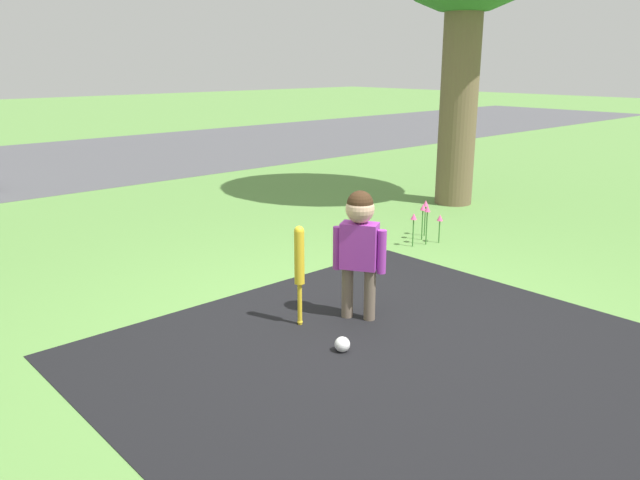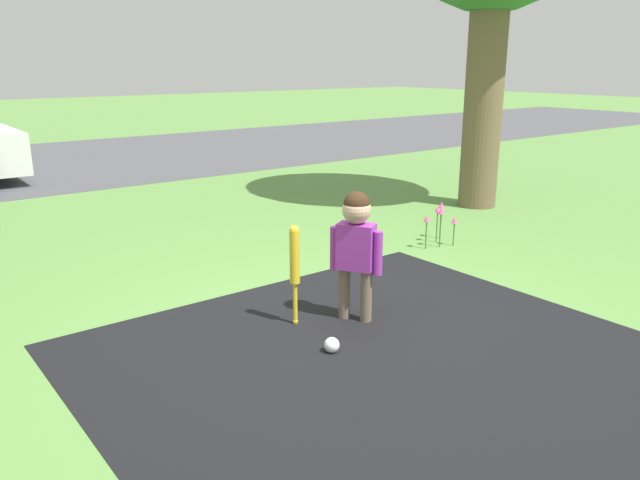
{
  "view_description": "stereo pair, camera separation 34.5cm",
  "coord_description": "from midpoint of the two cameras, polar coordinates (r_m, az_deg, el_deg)",
  "views": [
    {
      "loc": [
        -2.83,
        -2.79,
        1.74
      ],
      "look_at": [
        0.1,
        0.44,
        0.49
      ],
      "focal_mm": 35.0,
      "sensor_mm": 36.0,
      "label": 1
    },
    {
      "loc": [
        -2.57,
        -3.02,
        1.74
      ],
      "look_at": [
        0.1,
        0.44,
        0.49
      ],
      "focal_mm": 35.0,
      "sensor_mm": 36.0,
      "label": 2
    }
  ],
  "objects": [
    {
      "name": "street_strip",
      "position": [
        12.04,
        -24.43,
        6.28
      ],
      "size": [
        40.0,
        6.0,
        0.01
      ],
      "color": "#4C4C51",
      "rests_on": "ground"
    },
    {
      "name": "baseball_bat",
      "position": [
        4.17,
        0.04,
        -1.96
      ],
      "size": [
        0.07,
        0.07,
        0.7
      ],
      "color": "yellow",
      "rests_on": "ground"
    },
    {
      "name": "ground_plane",
      "position": [
        4.33,
        4.85,
        -7.77
      ],
      "size": [
        60.0,
        60.0,
        0.0
      ],
      "primitive_type": "plane",
      "color": "#5B8C42"
    },
    {
      "name": "flower_bed",
      "position": [
        6.24,
        12.51,
        2.2
      ],
      "size": [
        0.46,
        0.32,
        0.39
      ],
      "color": "#38702D",
      "rests_on": "ground"
    },
    {
      "name": "sports_ball",
      "position": [
        3.92,
        3.65,
        -9.6
      ],
      "size": [
        0.1,
        0.1,
        0.1
      ],
      "color": "white",
      "rests_on": "ground"
    },
    {
      "name": "child",
      "position": [
        4.22,
        5.66,
        0.16
      ],
      "size": [
        0.25,
        0.33,
        0.92
      ],
      "rotation": [
        0.0,
        0.0,
        -1.04
      ],
      "color": "#6B5B4C",
      "rests_on": "ground"
    }
  ]
}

